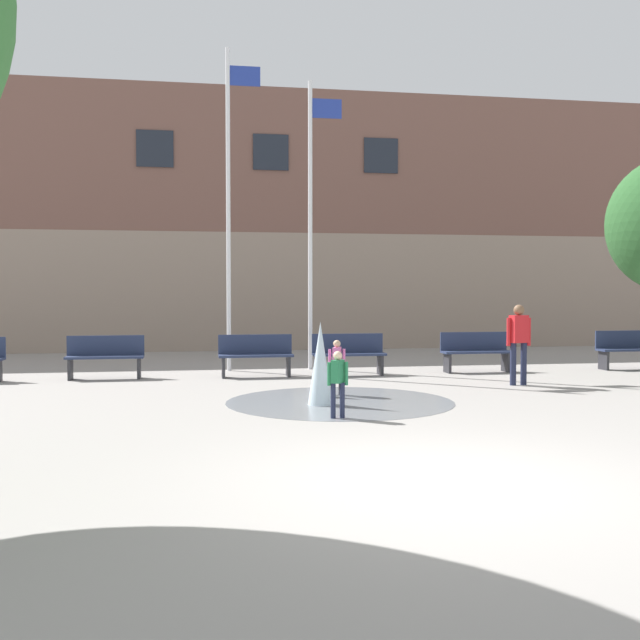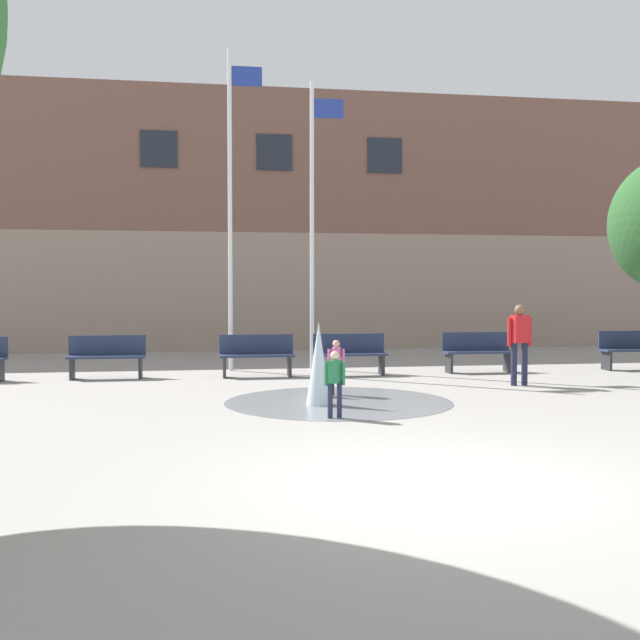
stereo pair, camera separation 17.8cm
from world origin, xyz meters
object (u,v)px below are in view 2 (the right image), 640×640
object	(u,v)px
park_bench_far_right	(633,349)
flagpole_right	(313,216)
park_bench_near_trashcan	(478,351)
adult_near_bench	(520,338)
park_bench_under_left_flagpole	(257,355)
park_bench_left_of_flagpoles	(107,356)
child_in_fountain	(336,363)
park_bench_center	(350,353)
flagpole_left	(231,200)
child_running	(335,379)

from	to	relation	value
park_bench_far_right	flagpole_right	bearing A→B (deg)	170.61
park_bench_near_trashcan	flagpole_right	world-z (taller)	flagpole_right
adult_near_bench	park_bench_under_left_flagpole	bearing A→B (deg)	142.51
park_bench_left_of_flagpoles	child_in_fountain	distance (m)	5.44
park_bench_under_left_flagpole	park_bench_near_trashcan	size ratio (longest dim) A/B	1.00
park_bench_far_right	park_bench_center	bearing A→B (deg)	-178.83
park_bench_center	child_in_fountain	distance (m)	3.18
flagpole_right	park_bench_far_right	bearing A→B (deg)	-9.39
park_bench_far_right	flagpole_left	size ratio (longest dim) A/B	0.22
park_bench_under_left_flagpole	child_running	size ratio (longest dim) A/B	1.62
park_bench_under_left_flagpole	child_in_fountain	world-z (taller)	child_in_fountain
park_bench_left_of_flagpoles	flagpole_left	xyz separation A→B (m)	(2.69, 1.18, 3.48)
child_running	park_bench_far_right	bearing A→B (deg)	-16.21
park_bench_under_left_flagpole	park_bench_near_trashcan	xyz separation A→B (m)	(5.05, 0.11, 0.00)
adult_near_bench	flagpole_left	distance (m)	7.24
child_running	park_bench_left_of_flagpoles	bearing A→B (deg)	74.20
park_bench_left_of_flagpoles	child_running	distance (m)	6.86
child_running	flagpole_left	bearing A→B (deg)	49.59
park_bench_left_of_flagpoles	flagpole_right	world-z (taller)	flagpole_right
park_bench_center	park_bench_under_left_flagpole	bearing A→B (deg)	179.50
park_bench_near_trashcan	child_in_fountain	world-z (taller)	child_in_fountain
park_bench_left_of_flagpoles	park_bench_far_right	size ratio (longest dim) A/B	1.00
park_bench_under_left_flagpole	flagpole_left	xyz separation A→B (m)	(-0.48, 1.36, 3.48)
child_in_fountain	park_bench_under_left_flagpole	bearing A→B (deg)	-136.90
flagpole_left	flagpole_right	bearing A→B (deg)	0.00
park_bench_left_of_flagpoles	park_bench_center	xyz separation A→B (m)	(5.22, -0.19, 0.00)
park_bench_far_right	child_running	bearing A→B (deg)	-145.63
park_bench_far_right	adult_near_bench	bearing A→B (deg)	-148.27
park_bench_under_left_flagpole	child_running	bearing A→B (deg)	-82.24
child_running	flagpole_right	world-z (taller)	flagpole_right
park_bench_center	adult_near_bench	size ratio (longest dim) A/B	1.01
park_bench_left_of_flagpoles	child_running	bearing A→B (deg)	-55.22
park_bench_far_right	flagpole_right	xyz separation A→B (m)	(-7.46, 1.23, 3.14)
park_bench_center	child_running	distance (m)	5.59
park_bench_under_left_flagpole	park_bench_near_trashcan	world-z (taller)	same
park_bench_under_left_flagpole	park_bench_center	size ratio (longest dim) A/B	1.00
park_bench_center	adult_near_bench	xyz separation A→B (m)	(2.94, -2.28, 0.45)
adult_near_bench	child_in_fountain	bearing A→B (deg)	178.81
park_bench_near_trashcan	flagpole_left	distance (m)	6.65
park_bench_center	child_in_fountain	xyz separation A→B (m)	(-0.86, -3.06, 0.10)
flagpole_left	flagpole_right	distance (m)	1.95
park_bench_under_left_flagpole	park_bench_far_right	size ratio (longest dim) A/B	1.00
park_bench_far_right	flagpole_left	xyz separation A→B (m)	(-9.38, 1.23, 3.48)
park_bench_under_left_flagpole	child_running	distance (m)	5.51
adult_near_bench	child_running	xyz separation A→B (m)	(-4.25, -3.16, -0.35)
park_bench_far_right	flagpole_left	bearing A→B (deg)	172.51
park_bench_left_of_flagpoles	flagpole_left	world-z (taller)	flagpole_left
park_bench_left_of_flagpoles	flagpole_right	bearing A→B (deg)	14.36
adult_near_bench	flagpole_right	xyz separation A→B (m)	(-3.55, 3.65, 2.68)
park_bench_center	flagpole_right	distance (m)	3.48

